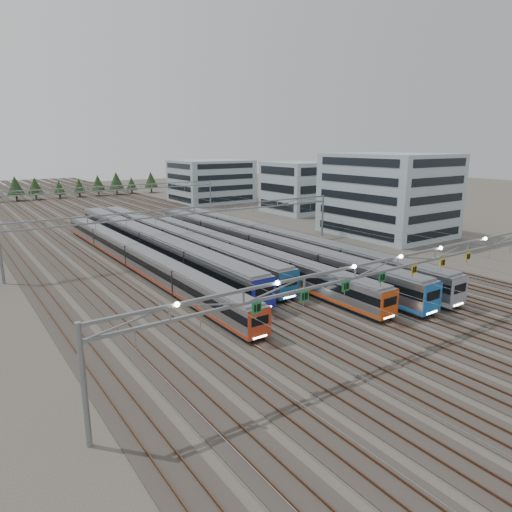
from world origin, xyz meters
TOP-DOWN VIEW (x-y plane):
  - ground at (0.00, 0.00)m, footprint 400.00×400.00m
  - track_bed at (0.00, 100.00)m, footprint 54.00×260.00m
  - train_a at (-11.25, 37.77)m, footprint 2.56×64.02m
  - train_b at (-6.75, 43.06)m, footprint 3.14×63.52m
  - train_c at (-2.25, 44.54)m, footprint 2.95×63.70m
  - train_d at (2.25, 30.68)m, footprint 2.66×56.85m
  - train_e at (6.75, 32.15)m, footprint 3.00×63.38m
  - train_f at (11.25, 33.41)m, footprint 2.97×66.25m
  - gantry_near at (-0.05, -0.12)m, footprint 56.36×0.61m
  - gantry_mid at (0.00, 40.00)m, footprint 56.36×0.36m
  - gantry_far at (0.00, 85.00)m, footprint 56.36×0.36m
  - depot_bldg_south at (39.46, 33.79)m, footprint 18.00×22.00m
  - depot_bldg_mid at (44.01, 66.72)m, footprint 14.00×16.00m
  - depot_bldg_north at (36.60, 99.68)m, footprint 22.00×18.00m
  - treeline at (-7.20, 136.06)m, footprint 81.20×5.60m

SIDE VIEW (x-z plane):
  - ground at x=0.00m, z-range 0.00..0.00m
  - track_bed at x=0.00m, z-range -1.22..4.20m
  - train_a at x=-11.25m, z-range 0.25..3.57m
  - train_d at x=2.25m, z-range 0.25..3.72m
  - train_c at x=-2.25m, z-range 0.25..4.10m
  - train_f at x=11.25m, z-range 0.25..4.13m
  - train_e at x=6.75m, z-range 0.25..4.17m
  - train_b at x=-6.75m, z-range 0.25..4.34m
  - treeline at x=-7.20m, z-range 0.72..7.74m
  - depot_bldg_north at x=36.60m, z-range 0.00..12.77m
  - gantry_mid at x=0.00m, z-range 2.39..10.39m
  - gantry_far at x=0.00m, z-range 2.39..10.39m
  - depot_bldg_mid at x=44.01m, z-range 0.00..13.11m
  - gantry_near at x=-0.05m, z-range 3.05..11.13m
  - depot_bldg_south at x=39.46m, z-range 0.00..15.91m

